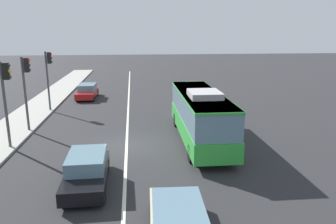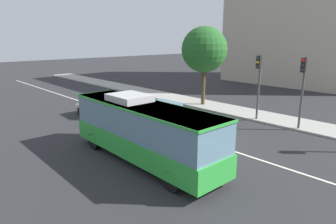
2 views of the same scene
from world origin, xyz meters
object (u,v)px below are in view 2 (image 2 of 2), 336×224
at_px(traffic_light_far_corner, 303,81).
at_px(street_tree_kerbside_left, 204,50).
at_px(sedan_beige, 96,108).
at_px(transit_bus, 143,128).
at_px(sedan_black, 163,111).
at_px(traffic_light_mid_block, 259,76).

height_order(traffic_light_far_corner, street_tree_kerbside_left, street_tree_kerbside_left).
bearing_deg(traffic_light_far_corner, sedan_beige, -58.42).
xyz_separation_m(transit_bus, sedan_beige, (-10.05, 2.81, -1.09)).
height_order(sedan_black, traffic_light_far_corner, traffic_light_far_corner).
relative_size(traffic_light_mid_block, street_tree_kerbside_left, 0.69).
relative_size(sedan_black, traffic_light_mid_block, 0.87).
bearing_deg(sedan_beige, transit_bus, -13.12).
bearing_deg(traffic_light_mid_block, street_tree_kerbside_left, -100.14).
distance_m(sedan_beige, street_tree_kerbside_left, 11.34).
xyz_separation_m(transit_bus, traffic_light_far_corner, (3.27, 11.36, 1.75)).
relative_size(transit_bus, traffic_light_far_corner, 1.93).
height_order(transit_bus, street_tree_kerbside_left, street_tree_kerbside_left).
xyz_separation_m(transit_bus, sedan_black, (-5.50, 6.35, -1.09)).
distance_m(transit_bus, street_tree_kerbside_left, 14.66).
xyz_separation_m(traffic_light_mid_block, street_tree_kerbside_left, (-6.49, 1.14, 1.81)).
bearing_deg(street_tree_kerbside_left, transit_bus, -62.19).
height_order(sedan_beige, traffic_light_far_corner, traffic_light_far_corner).
relative_size(traffic_light_mid_block, traffic_light_far_corner, 1.00).
relative_size(transit_bus, sedan_beige, 2.19).
bearing_deg(sedan_black, traffic_light_mid_block, -137.55).
bearing_deg(street_tree_kerbside_left, sedan_black, -79.67).
distance_m(transit_bus, sedan_black, 8.47).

